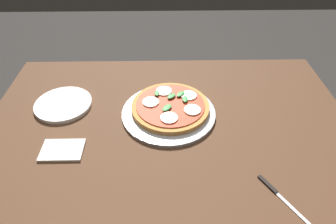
{
  "coord_description": "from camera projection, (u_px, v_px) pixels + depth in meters",
  "views": [
    {
      "loc": [
        0.02,
        0.75,
        1.45
      ],
      "look_at": [
        0.0,
        -0.05,
        0.77
      ],
      "focal_mm": 31.38,
      "sensor_mm": 36.0,
      "label": 1
    }
  ],
  "objects": [
    {
      "name": "dining_table",
      "position": [
        169.0,
        146.0,
        1.09
      ],
      "size": [
        1.27,
        0.84,
        0.76
      ],
      "color": "#4C301E",
      "rests_on": "ground_plane"
    },
    {
      "name": "serving_tray",
      "position": [
        168.0,
        113.0,
        1.04
      ],
      "size": [
        0.33,
        0.33,
        0.01
      ],
      "primitive_type": "cylinder",
      "color": "#B2B2B7",
      "rests_on": "dining_table"
    },
    {
      "name": "pizza",
      "position": [
        170.0,
        106.0,
        1.05
      ],
      "size": [
        0.28,
        0.28,
        0.03
      ],
      "color": "#C6843F",
      "rests_on": "serving_tray"
    },
    {
      "name": "plate_white",
      "position": [
        63.0,
        104.0,
        1.08
      ],
      "size": [
        0.21,
        0.21,
        0.01
      ],
      "primitive_type": "cylinder",
      "color": "white",
      "rests_on": "dining_table"
    },
    {
      "name": "napkin",
      "position": [
        62.0,
        150.0,
        0.91
      ],
      "size": [
        0.13,
        0.09,
        0.01
      ],
      "primitive_type": "cube",
      "rotation": [
        0.0,
        0.0,
        0.0
      ],
      "color": "white",
      "rests_on": "dining_table"
    },
    {
      "name": "knife",
      "position": [
        277.0,
        193.0,
        0.79
      ],
      "size": [
        0.1,
        0.16,
        0.01
      ],
      "color": "black",
      "rests_on": "dining_table"
    }
  ]
}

